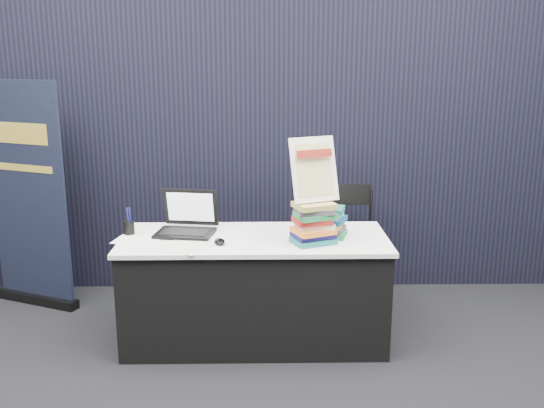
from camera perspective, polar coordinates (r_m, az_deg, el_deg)
The scene contains 15 objects.
floor at distance 3.90m, azimuth -1.67°, elevation -16.15°, with size 8.00×8.00×0.00m, color black.
wall_back at distance 7.37m, azimuth -1.42°, elevation 12.35°, with size 8.00×0.02×3.50m, color #A9A6A0.
drape_partition at distance 5.03m, azimuth -1.56°, elevation 5.32°, with size 6.00×0.08×2.40m, color black.
display_table at distance 4.23m, azimuth -1.62°, elevation -7.97°, with size 1.80×0.75×0.75m.
laptop at distance 4.22m, azimuth -8.14°, elevation -1.81°, with size 0.42×0.36×0.29m.
mouse at distance 3.96m, azimuth -4.96°, elevation -3.54°, with size 0.07×0.11×0.03m, color black.
brochure_left at distance 4.13m, azimuth -12.63°, elevation -3.34°, with size 0.29×0.21×0.00m, color white.
brochure_mid at distance 3.92m, azimuth -8.38°, elevation -4.07°, with size 0.31×0.22×0.00m, color silver.
brochure_right at distance 4.04m, azimuth -6.89°, elevation -3.49°, with size 0.30×0.21×0.00m, color silver.
pen_cup at distance 4.26m, azimuth -13.31°, elevation -2.19°, with size 0.07×0.07×0.09m, color black.
book_stack_tall at distance 3.95m, azimuth 3.94°, elevation -1.76°, with size 0.30×0.26×0.27m.
book_stack_short at distance 4.11m, azimuth 5.09°, elevation -1.67°, with size 0.28×0.25×0.20m.
info_sign at distance 3.90m, azimuth 3.98°, elevation 3.20°, with size 0.34×0.23×0.43m.
pullup_banner at distance 5.08m, azimuth -21.84°, elevation -0.38°, with size 0.73×0.39×1.77m.
stacking_chair at distance 4.69m, azimuth 7.03°, elevation -3.72°, with size 0.47×0.47×0.97m.
Camera 1 is at (0.05, -3.37, 1.95)m, focal length 40.00 mm.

